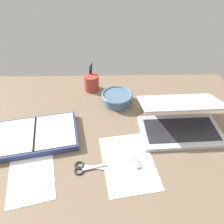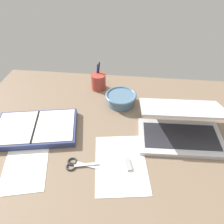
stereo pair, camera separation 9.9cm
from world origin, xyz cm
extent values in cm
cube|color=#75604C|center=(0.00, 0.00, 1.00)|extent=(140.00, 100.00, 2.00)
cube|color=#B7B7BC|center=(31.69, -1.52, 2.90)|extent=(36.75, 22.44, 1.80)
cube|color=#232328|center=(31.69, -1.52, 3.92)|extent=(32.20, 16.40, 0.24)
cube|color=#B7B7BC|center=(31.38, 5.71, 13.76)|extent=(36.72, 21.67, 7.23)
cube|color=silver|center=(31.40, 5.25, 13.62)|extent=(33.76, 19.41, 6.13)
cylinder|color=slate|center=(3.79, 21.09, 4.68)|extent=(13.84, 13.84, 5.37)
torus|color=slate|center=(3.79, 21.09, 7.37)|extent=(16.28, 16.28, 1.30)
cylinder|color=#9E382D|center=(-10.06, 34.25, 6.50)|extent=(8.23, 8.23, 8.99)
cylinder|color=black|center=(-10.34, 36.49, 10.22)|extent=(2.44, 1.01, 14.45)
cylinder|color=#233899|center=(-11.13, 36.24, 9.60)|extent=(1.91, 1.39, 13.24)
cube|color=navy|center=(-32.80, -3.64, 3.46)|extent=(39.78, 29.27, 2.92)
cube|color=silver|center=(-41.35, -5.33, 5.07)|extent=(20.42, 23.49, 0.30)
cube|color=silver|center=(-24.25, -1.94, 5.07)|extent=(20.42, 23.49, 0.30)
cube|color=black|center=(-32.80, -3.64, 5.22)|extent=(4.80, 20.39, 0.30)
cube|color=#B7B7BC|center=(-6.38, -19.93, 2.60)|extent=(9.41, 3.40, 0.30)
cube|color=#B7B7BC|center=(-6.38, -19.93, 2.30)|extent=(9.46, 2.85, 0.30)
torus|color=#232328|center=(-12.18, -21.35, 2.30)|extent=(3.90, 3.90, 0.70)
torus|color=#232328|center=(-12.26, -18.87, 2.30)|extent=(3.90, 3.90, 0.70)
cube|color=white|center=(6.89, -17.38, 2.08)|extent=(23.99, 31.47, 0.16)
cube|color=white|center=(-30.17, -21.58, 2.08)|extent=(22.46, 29.79, 0.16)
cube|color=#99999E|center=(9.75, -17.96, 2.50)|extent=(3.70, 6.32, 1.00)
cube|color=silver|center=(8.68, -14.52, 2.50)|extent=(1.50, 1.50, 0.60)
camera|label=1|loc=(-0.58, -70.98, 72.52)|focal=35.00mm
camera|label=2|loc=(9.33, -70.52, 72.52)|focal=35.00mm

